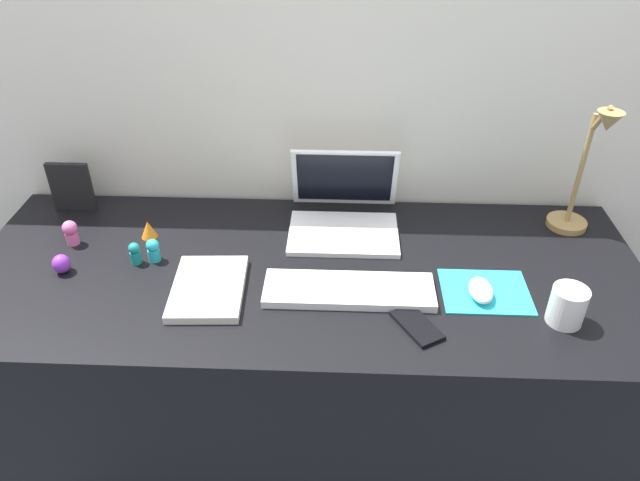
{
  "coord_description": "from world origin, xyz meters",
  "views": [
    {
      "loc": [
        0.09,
        -1.22,
        1.65
      ],
      "look_at": [
        0.04,
        0.0,
        0.83
      ],
      "focal_mm": 33.49,
      "sensor_mm": 36.0,
      "label": 1
    }
  ],
  "objects_px": {
    "toy_figurine_pink": "(71,232)",
    "toy_figurine_cyan": "(153,250)",
    "desk_lamp": "(585,175)",
    "toy_figurine_teal": "(135,253)",
    "mouse": "(481,290)",
    "toy_figurine_orange": "(148,229)",
    "toy_figurine_purple": "(61,264)",
    "laptop": "(344,208)",
    "cell_phone": "(417,325)",
    "notebook_pad": "(208,288)",
    "picture_frame": "(71,187)",
    "coffee_mug": "(567,306)",
    "keyboard": "(349,290)"
  },
  "relations": [
    {
      "from": "toy_figurine_pink",
      "to": "toy_figurine_cyan",
      "type": "relative_size",
      "value": 1.12
    },
    {
      "from": "toy_figurine_pink",
      "to": "desk_lamp",
      "type": "bearing_deg",
      "value": 4.75
    },
    {
      "from": "laptop",
      "to": "coffee_mug",
      "type": "distance_m",
      "value": 0.64
    },
    {
      "from": "keyboard",
      "to": "laptop",
      "type": "bearing_deg",
      "value": 92.92
    },
    {
      "from": "coffee_mug",
      "to": "toy_figurine_purple",
      "type": "xyz_separation_m",
      "value": [
        -1.21,
        0.13,
        -0.02
      ]
    },
    {
      "from": "keyboard",
      "to": "mouse",
      "type": "height_order",
      "value": "mouse"
    },
    {
      "from": "keyboard",
      "to": "notebook_pad",
      "type": "height_order",
      "value": "same"
    },
    {
      "from": "keyboard",
      "to": "mouse",
      "type": "distance_m",
      "value": 0.31
    },
    {
      "from": "mouse",
      "to": "toy_figurine_pink",
      "type": "distance_m",
      "value": 1.08
    },
    {
      "from": "desk_lamp",
      "to": "toy_figurine_teal",
      "type": "distance_m",
      "value": 1.19
    },
    {
      "from": "mouse",
      "to": "toy_figurine_pink",
      "type": "height_order",
      "value": "toy_figurine_pink"
    },
    {
      "from": "laptop",
      "to": "toy_figurine_pink",
      "type": "xyz_separation_m",
      "value": [
        -0.73,
        -0.13,
        -0.02
      ]
    },
    {
      "from": "toy_figurine_purple",
      "to": "toy_figurine_teal",
      "type": "xyz_separation_m",
      "value": [
        0.17,
        0.05,
        0.01
      ]
    },
    {
      "from": "notebook_pad",
      "to": "coffee_mug",
      "type": "relative_size",
      "value": 2.66
    },
    {
      "from": "toy_figurine_teal",
      "to": "mouse",
      "type": "bearing_deg",
      "value": -6.84
    },
    {
      "from": "notebook_pad",
      "to": "toy_figurine_teal",
      "type": "relative_size",
      "value": 4.0
    },
    {
      "from": "mouse",
      "to": "picture_frame",
      "type": "bearing_deg",
      "value": 162.13
    },
    {
      "from": "notebook_pad",
      "to": "toy_figurine_cyan",
      "type": "distance_m",
      "value": 0.21
    },
    {
      "from": "toy_figurine_teal",
      "to": "laptop",
      "type": "bearing_deg",
      "value": 21.26
    },
    {
      "from": "notebook_pad",
      "to": "mouse",
      "type": "bearing_deg",
      "value": -2.29
    },
    {
      "from": "toy_figurine_pink",
      "to": "mouse",
      "type": "bearing_deg",
      "value": -9.83
    },
    {
      "from": "mouse",
      "to": "picture_frame",
      "type": "height_order",
      "value": "picture_frame"
    },
    {
      "from": "desk_lamp",
      "to": "toy_figurine_orange",
      "type": "relative_size",
      "value": 7.84
    },
    {
      "from": "notebook_pad",
      "to": "desk_lamp",
      "type": "bearing_deg",
      "value": 14.8
    },
    {
      "from": "laptop",
      "to": "toy_figurine_cyan",
      "type": "relative_size",
      "value": 4.78
    },
    {
      "from": "laptop",
      "to": "keyboard",
      "type": "bearing_deg",
      "value": -87.08
    },
    {
      "from": "laptop",
      "to": "toy_figurine_pink",
      "type": "bearing_deg",
      "value": -170.12
    },
    {
      "from": "cell_phone",
      "to": "toy_figurine_orange",
      "type": "height_order",
      "value": "toy_figurine_orange"
    },
    {
      "from": "notebook_pad",
      "to": "toy_figurine_purple",
      "type": "xyz_separation_m",
      "value": [
        -0.38,
        0.06,
        0.01
      ]
    },
    {
      "from": "keyboard",
      "to": "toy_figurine_teal",
      "type": "distance_m",
      "value": 0.56
    },
    {
      "from": "cell_phone",
      "to": "toy_figurine_pink",
      "type": "xyz_separation_m",
      "value": [
        -0.9,
        0.3,
        0.03
      ]
    },
    {
      "from": "cell_phone",
      "to": "coffee_mug",
      "type": "xyz_separation_m",
      "value": [
        0.33,
        0.03,
        0.04
      ]
    },
    {
      "from": "cell_phone",
      "to": "toy_figurine_cyan",
      "type": "height_order",
      "value": "toy_figurine_cyan"
    },
    {
      "from": "cell_phone",
      "to": "laptop",
      "type": "bearing_deg",
      "value": 81.1
    },
    {
      "from": "mouse",
      "to": "picture_frame",
      "type": "xyz_separation_m",
      "value": [
        -1.12,
        0.36,
        0.05
      ]
    },
    {
      "from": "toy_figurine_purple",
      "to": "keyboard",
      "type": "bearing_deg",
      "value": -4.46
    },
    {
      "from": "mouse",
      "to": "toy_figurine_orange",
      "type": "height_order",
      "value": "toy_figurine_orange"
    },
    {
      "from": "keyboard",
      "to": "toy_figurine_orange",
      "type": "height_order",
      "value": "toy_figurine_orange"
    },
    {
      "from": "picture_frame",
      "to": "toy_figurine_orange",
      "type": "relative_size",
      "value": 3.05
    },
    {
      "from": "picture_frame",
      "to": "toy_figurine_orange",
      "type": "height_order",
      "value": "picture_frame"
    },
    {
      "from": "toy_figurine_pink",
      "to": "toy_figurine_cyan",
      "type": "bearing_deg",
      "value": -15.35
    },
    {
      "from": "mouse",
      "to": "notebook_pad",
      "type": "distance_m",
      "value": 0.65
    },
    {
      "from": "toy_figurine_pink",
      "to": "toy_figurine_purple",
      "type": "xyz_separation_m",
      "value": [
        0.02,
        -0.13,
        -0.01
      ]
    },
    {
      "from": "laptop",
      "to": "toy_figurine_teal",
      "type": "relative_size",
      "value": 5.0
    },
    {
      "from": "laptop",
      "to": "toy_figurine_cyan",
      "type": "xyz_separation_m",
      "value": [
        -0.49,
        -0.19,
        -0.02
      ]
    },
    {
      "from": "cell_phone",
      "to": "toy_figurine_teal",
      "type": "bearing_deg",
      "value": 132.27
    },
    {
      "from": "notebook_pad",
      "to": "toy_figurine_cyan",
      "type": "xyz_separation_m",
      "value": [
        -0.17,
        0.12,
        0.02
      ]
    },
    {
      "from": "toy_figurine_pink",
      "to": "toy_figurine_purple",
      "type": "height_order",
      "value": "toy_figurine_pink"
    },
    {
      "from": "picture_frame",
      "to": "toy_figurine_purple",
      "type": "xyz_separation_m",
      "value": [
        0.08,
        -0.3,
        -0.05
      ]
    },
    {
      "from": "mouse",
      "to": "desk_lamp",
      "type": "xyz_separation_m",
      "value": [
        0.3,
        0.3,
        0.16
      ]
    }
  ]
}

